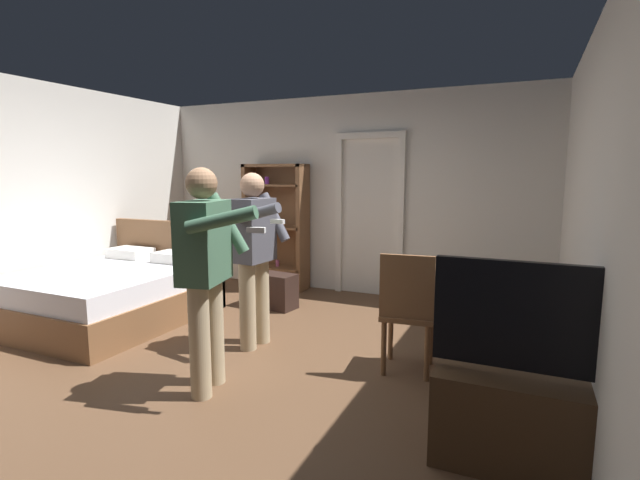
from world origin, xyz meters
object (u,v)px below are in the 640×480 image
(bed, at_px, (116,292))
(wooden_chair, at_px, (408,308))
(tv_flatscreen, at_px, (526,409))
(suitcase_dark, at_px, (271,290))
(bookshelf, at_px, (277,221))
(laptop, at_px, (479,290))
(person_blue_shirt, at_px, (206,264))
(person_striped_shirt, at_px, (254,249))
(bottle_on_table, at_px, (505,285))
(side_table, at_px, (483,325))

(bed, relative_size, wooden_chair, 1.94)
(tv_flatscreen, bearing_deg, suitcase_dark, 142.95)
(bookshelf, bearing_deg, wooden_chair, -41.54)
(laptop, xyz_separation_m, person_blue_shirt, (-1.81, -0.87, 0.20))
(bed, bearing_deg, suitcase_dark, 39.82)
(bed, relative_size, person_blue_shirt, 1.16)
(laptop, bearing_deg, suitcase_dark, 154.10)
(suitcase_dark, bearing_deg, laptop, -17.73)
(person_blue_shirt, bearing_deg, tv_flatscreen, -1.67)
(person_blue_shirt, bearing_deg, suitcase_dark, 107.98)
(person_striped_shirt, bearing_deg, tv_flatscreen, -22.72)
(tv_flatscreen, relative_size, person_striped_shirt, 0.72)
(laptop, bearing_deg, bookshelf, 143.85)
(bottle_on_table, bearing_deg, side_table, 150.26)
(bed, relative_size, side_table, 2.74)
(bookshelf, relative_size, side_table, 2.48)
(bed, height_order, suitcase_dark, bed)
(bookshelf, distance_m, tv_flatscreen, 4.51)
(bed, distance_m, bookshelf, 2.32)
(bookshelf, height_order, person_blue_shirt, bookshelf)
(tv_flatscreen, distance_m, suitcase_dark, 3.55)
(tv_flatscreen, bearing_deg, laptop, 110.52)
(side_table, height_order, laptop, laptop)
(wooden_chair, bearing_deg, bottle_on_table, -4.73)
(bed, xyz_separation_m, tv_flatscreen, (4.16, -1.02, 0.04))
(wooden_chair, bearing_deg, tv_flatscreen, -47.15)
(bookshelf, bearing_deg, side_table, -35.30)
(bed, distance_m, suitcase_dark, 1.74)
(tv_flatscreen, relative_size, person_blue_shirt, 0.70)
(wooden_chair, height_order, person_striped_shirt, person_striped_shirt)
(laptop, bearing_deg, person_striped_shirt, 178.85)
(tv_flatscreen, relative_size, wooden_chair, 1.17)
(bed, xyz_separation_m, person_striped_shirt, (1.84, -0.05, 0.62))
(wooden_chair, xyz_separation_m, suitcase_dark, (-1.95, 1.18, -0.34))
(side_table, xyz_separation_m, person_striped_shirt, (-2.00, -0.00, 0.44))
(side_table, xyz_separation_m, bottle_on_table, (0.14, -0.08, 0.34))
(tv_flatscreen, bearing_deg, person_striped_shirt, 157.28)
(bed, xyz_separation_m, bottle_on_table, (3.99, -0.13, 0.52))
(person_blue_shirt, bearing_deg, side_table, 26.36)
(bookshelf, xyz_separation_m, bottle_on_table, (3.09, -2.17, -0.12))
(bottle_on_table, xyz_separation_m, person_blue_shirt, (-1.98, -0.83, 0.14))
(bed, bearing_deg, bookshelf, 66.14)
(bed, relative_size, person_striped_shirt, 1.19)
(laptop, distance_m, person_blue_shirt, 2.02)
(tv_flatscreen, xyz_separation_m, suitcase_dark, (-2.83, 2.14, -0.14))
(bed, height_order, bookshelf, bookshelf)
(bed, height_order, laptop, bed)
(bookshelf, height_order, tv_flatscreen, bookshelf)
(bookshelf, height_order, wooden_chair, bookshelf)
(laptop, relative_size, wooden_chair, 0.34)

